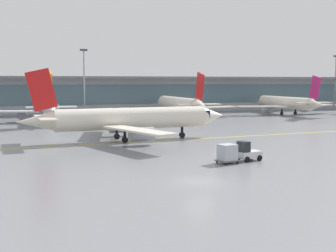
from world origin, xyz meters
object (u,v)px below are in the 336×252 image
object	(u,v)px
gate_airplane_3	(179,104)
apron_light_mast_2	(335,80)
gate_airplane_2	(49,107)
apron_light_mast_1	(84,80)
cargo_dolly_lead	(227,153)
gate_airplane_4	(286,103)
baggage_tug	(247,152)
taxiing_regional_jet	(130,119)

from	to	relation	value
gate_airplane_3	apron_light_mast_2	world-z (taller)	apron_light_mast_2
gate_airplane_2	apron_light_mast_1	bearing A→B (deg)	-34.40
cargo_dolly_lead	gate_airplane_3	bearing A→B (deg)	62.75
cargo_dolly_lead	apron_light_mast_1	distance (m)	68.47
gate_airplane_4	apron_light_mast_1	distance (m)	50.61
apron_light_mast_2	baggage_tug	bearing A→B (deg)	-133.44
gate_airplane_4	baggage_tug	size ratio (longest dim) A/B	10.28
gate_airplane_2	taxiing_regional_jet	xyz separation A→B (m)	(9.52, -34.54, -0.05)
apron_light_mast_1	apron_light_mast_2	distance (m)	75.21
gate_airplane_3	baggage_tug	bearing A→B (deg)	167.41
gate_airplane_4	baggage_tug	xyz separation A→B (m)	(-40.41, -55.92, -2.02)
apron_light_mast_2	taxiing_regional_jet	bearing A→B (deg)	-145.77
apron_light_mast_2	gate_airplane_2	bearing A→B (deg)	-169.06
gate_airplane_2	gate_airplane_3	xyz separation A→B (m)	(29.05, 0.51, 0.00)
gate_airplane_4	cargo_dolly_lead	xyz separation A→B (m)	(-43.00, -56.51, -1.86)
apron_light_mast_1	apron_light_mast_2	size ratio (longest dim) A/B	1.00
gate_airplane_4	cargo_dolly_lead	size ratio (longest dim) A/B	12.16
baggage_tug	cargo_dolly_lead	world-z (taller)	baggage_tug
gate_airplane_3	taxiing_regional_jet	distance (m)	40.13
taxiing_regional_jet	baggage_tug	world-z (taller)	taxiing_regional_jet
gate_airplane_2	cargo_dolly_lead	world-z (taller)	gate_airplane_2
gate_airplane_4	apron_light_mast_2	size ratio (longest dim) A/B	1.82
gate_airplane_4	taxiing_regional_jet	world-z (taller)	taxiing_regional_jet
gate_airplane_2	cargo_dolly_lead	distance (m)	56.69
gate_airplane_3	apron_light_mast_1	distance (m)	24.32
cargo_dolly_lead	gate_airplane_2	bearing A→B (deg)	92.41
gate_airplane_3	taxiing_regional_jet	xyz separation A→B (m)	(-19.53, -35.06, -0.05)
gate_airplane_4	apron_light_mast_2	world-z (taller)	apron_light_mast_2
apron_light_mast_1	gate_airplane_3	bearing A→B (deg)	-32.32
taxiing_regional_jet	baggage_tug	distance (m)	21.21
taxiing_regional_jet	apron_light_mast_1	xyz separation A→B (m)	(-0.45, 47.70, 5.73)
gate_airplane_4	apron_light_mast_2	xyz separation A→B (m)	(26.14, 14.38, 5.82)
taxiing_regional_jet	apron_light_mast_2	world-z (taller)	apron_light_mast_2
gate_airplane_2	baggage_tug	bearing A→B (deg)	-161.74
gate_airplane_2	apron_light_mast_2	distance (m)	85.95
apron_light_mast_1	gate_airplane_2	bearing A→B (deg)	-124.56
gate_airplane_2	apron_light_mast_1	size ratio (longest dim) A/B	1.92
apron_light_mast_1	apron_light_mast_2	xyz separation A→B (m)	(75.14, 3.12, -0.01)
gate_airplane_3	cargo_dolly_lead	world-z (taller)	gate_airplane_3
taxiing_regional_jet	cargo_dolly_lead	distance (m)	20.91
gate_airplane_2	gate_airplane_4	size ratio (longest dim) A/B	1.05
gate_airplane_2	baggage_tug	distance (m)	56.87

